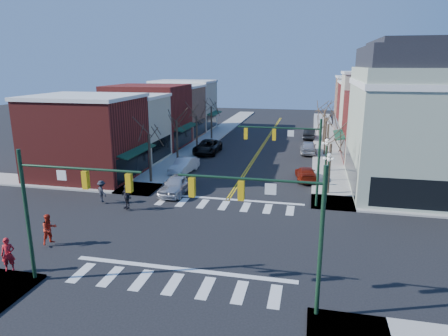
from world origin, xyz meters
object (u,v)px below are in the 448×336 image
Objects in this scene: car_left_far at (208,147)px; pedestrian_red_a at (8,254)px; pedestrian_red_b at (49,229)px; car_right_near at (306,174)px; pedestrian_dark_a at (126,197)px; pedestrian_dark_b at (102,191)px; car_right_far at (310,134)px; lamppost_corner at (328,169)px; lamppost_midblock at (326,153)px; car_left_near at (177,184)px; car_right_mid at (308,147)px; victorian_corner at (425,118)px; car_left_mid at (184,165)px.

pedestrian_red_a reaches higher than car_left_far.
car_right_near is at bearing -12.84° from pedestrian_red_b.
pedestrian_dark_a is 2.88m from pedestrian_dark_b.
lamppost_corner is at bearing 95.94° from car_right_far.
lamppost_midblock is 0.70× the size of car_left_far.
car_left_near is 2.55× the size of pedestrian_dark_a.
car_left_near is at bearing -106.87° from pedestrian_dark_b.
car_left_far is at bearing 117.22° from pedestrian_dark_a.
lamppost_midblock reaches higher than car_right_far.
lamppost_corner is at bearing 5.04° from car_left_near.
car_right_mid is 10.88m from car_right_far.
car_right_far is 48.21m from pedestrian_red_a.
victorian_corner reaches higher than car_left_mid.
victorian_corner reaches higher than lamppost_corner.
car_right_near is 2.34× the size of pedestrian_red_b.
car_left_far is at bearing 97.25° from car_left_mid.
pedestrian_red_b is 8.05m from pedestrian_dark_b.
car_right_far is at bearing 45.88° from car_left_far.
pedestrian_red_b reaches higher than car_right_far.
lamppost_midblock is 14.74m from car_left_near.
lamppost_corner is 0.91× the size of car_left_mid.
lamppost_corner reaches higher than car_left_near.
pedestrian_dark_b is at bearing -170.87° from pedestrian_dark_a.
pedestrian_dark_a reaches higher than pedestrian_dark_b.
car_right_far is at bearing 94.37° from lamppost_midblock.
pedestrian_red_a is (-25.76, -21.54, -5.55)m from victorian_corner.
car_left_near is 1.03× the size of car_right_far.
pedestrian_red_b is at bearing 58.81° from pedestrian_red_a.
car_right_far is 44.87m from pedestrian_red_b.
pedestrian_dark_b is at bearing 66.81° from car_right_far.
pedestrian_dark_a reaches higher than car_left_far.
car_right_far reaches higher than car_right_near.
car_left_mid is 11.88m from pedestrian_dark_a.
pedestrian_dark_b reaches higher than car_left_mid.
car_left_far is at bearing -63.55° from pedestrian_dark_b.
pedestrian_dark_a is (-0.90, -11.84, 0.35)m from car_left_mid.
lamppost_midblock is at bearing 5.97° from car_left_mid.
pedestrian_red_a reaches higher than car_right_near.
pedestrian_red_a reaches higher than car_left_mid.
car_left_mid is at bearing 178.72° from lamppost_midblock.
pedestrian_dark_b is (-0.74, 11.53, -0.04)m from pedestrian_red_a.
car_left_far is 32.26m from pedestrian_red_a.
car_left_near is 1.07× the size of car_right_near.
pedestrian_red_a reaches higher than pedestrian_dark_b.
victorian_corner is at bearing 115.29° from car_right_far.
car_right_far is at bearing 74.13° from car_left_near.
lamppost_corner is 18.73m from pedestrian_dark_b.
pedestrian_dark_a is at bearing 11.84° from pedestrian_red_b.
pedestrian_red_b is (-4.39, -11.89, 0.29)m from car_left_near.
car_left_far is at bearing 9.02° from car_right_mid.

